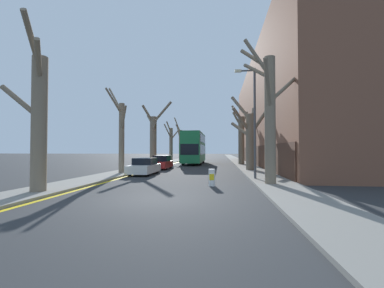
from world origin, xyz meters
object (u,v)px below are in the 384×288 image
Objects in this scene: traffic_bollard at (212,178)px; lamp_post at (253,117)px; street_tree_right_0 at (269,112)px; street_tree_left_1 at (121,134)px; street_tree_right_2 at (241,138)px; double_decker_bus at (194,147)px; street_tree_left_4 at (180,143)px; street_tree_left_2 at (153,137)px; street_tree_right_1 at (250,136)px; street_tree_left_3 at (171,143)px; parked_car_1 at (162,163)px; street_tree_left_0 at (38,118)px; parked_car_0 at (145,167)px.

lamp_post is at bearing 49.75° from traffic_bollard.
street_tree_right_0 reaches higher than lamp_post.
street_tree_right_0 reaches higher than street_tree_left_1.
double_decker_bus is at bearing 163.54° from street_tree_right_2.
street_tree_right_0 reaches higher than double_decker_bus.
street_tree_left_4 is 0.72× the size of double_decker_bus.
street_tree_right_0 reaches higher than street_tree_right_2.
street_tree_right_1 is at bearing -26.54° from street_tree_left_2.
street_tree_left_2 is 16.91m from lamp_post.
street_tree_left_3 is 7.11× the size of traffic_bollard.
street_tree_right_1 reaches higher than street_tree_left_1.
street_tree_right_0 reaches higher than street_tree_left_3.
street_tree_left_3 is 28.60m from street_tree_right_0.
street_tree_left_3 is at bearing 97.14° from parked_car_1.
street_tree_left_0 is at bearing -90.18° from street_tree_left_2.
street_tree_left_0 reaches higher than parked_car_1.
street_tree_right_0 is 15.30m from parked_car_1.
parked_car_0 is at bearing -86.55° from street_tree_left_4.
street_tree_left_3 is at bearing 105.65° from traffic_bollard.
street_tree_right_1 is 7.89m from lamp_post.
street_tree_right_0 is (10.81, -35.80, 0.68)m from street_tree_left_4.
street_tree_right_1 reaches higher than street_tree_left_0.
street_tree_right_2 is 21.87m from traffic_bollard.
street_tree_left_2 is at bearing 124.61° from street_tree_right_0.
street_tree_right_1 is at bearing -9.33° from parked_car_1.
street_tree_left_4 is 37.29m from traffic_bollard.
street_tree_right_1 is 14.08m from double_decker_bus.
parked_car_1 is (2.03, 15.95, -2.76)m from street_tree_left_0.
street_tree_left_2 is at bearing 127.91° from lamp_post.
street_tree_left_0 is at bearing -99.33° from double_decker_bus.
street_tree_right_0 is 1.01× the size of street_tree_right_2.
double_decker_bus is at bearing -41.39° from street_tree_left_3.
street_tree_left_1 is at bearing -176.40° from parked_car_0.
lamp_post is at bearing -73.36° from double_decker_bus.
street_tree_left_3 is at bearing 138.61° from double_decker_bus.
traffic_bollard is at bearing -38.65° from street_tree_left_1.
street_tree_right_2 is at bearing 44.54° from parked_car_1.
double_decker_bus is at bearing 82.05° from parked_car_0.
street_tree_left_0 is 19.97m from street_tree_left_2.
street_tree_right_1 reaches higher than parked_car_0.
street_tree_left_2 is at bearing -156.07° from street_tree_right_2.
street_tree_left_4 is 13.74m from double_decker_bus.
double_decker_bus is 11.29m from parked_car_1.
street_tree_left_3 is at bearing 112.25° from street_tree_right_0.
parked_car_1 is (1.98, 6.28, -2.65)m from street_tree_left_1.
street_tree_right_1 is at bearing -89.98° from street_tree_right_2.
street_tree_left_3 is 0.80× the size of street_tree_right_2.
street_tree_left_4 is 30.27m from parked_car_0.
street_tree_left_2 is at bearing 116.09° from parked_car_1.
street_tree_left_2 is at bearing -122.35° from double_decker_bus.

